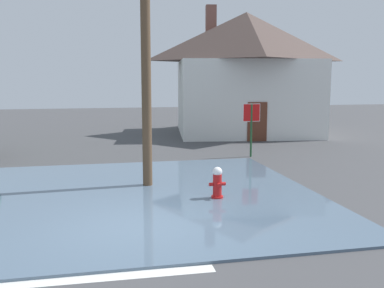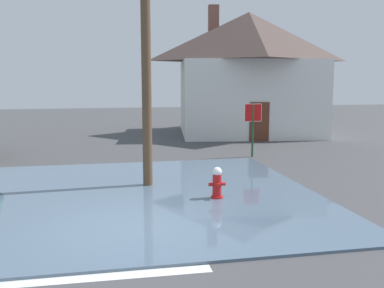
{
  "view_description": "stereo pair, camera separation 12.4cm",
  "coord_description": "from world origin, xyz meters",
  "views": [
    {
      "loc": [
        -0.8,
        -9.16,
        3.19
      ],
      "look_at": [
        1.78,
        2.89,
        1.37
      ],
      "focal_mm": 41.64,
      "sensor_mm": 36.0,
      "label": 1
    },
    {
      "loc": [
        -0.68,
        -9.19,
        3.19
      ],
      "look_at": [
        1.78,
        2.89,
        1.37
      ],
      "focal_mm": 41.64,
      "sensor_mm": 36.0,
      "label": 2
    }
  ],
  "objects": [
    {
      "name": "ground_plane",
      "position": [
        0.0,
        0.0,
        -0.05
      ],
      "size": [
        80.0,
        80.0,
        0.1
      ],
      "primitive_type": "cube",
      "color": "#424244"
    },
    {
      "name": "flood_puddle",
      "position": [
        0.38,
        2.64,
        0.03
      ],
      "size": [
        9.4,
        9.44,
        0.06
      ],
      "primitive_type": "cube",
      "color": "#4C6075",
      "rests_on": "ground"
    },
    {
      "name": "lane_stop_bar",
      "position": [
        -0.98,
        -2.22,
        0.0
      ],
      "size": [
        4.09,
        0.36,
        0.01
      ],
      "primitive_type": "cube",
      "rotation": [
        0.0,
        0.0,
        -0.02
      ],
      "color": "silver",
      "rests_on": "ground"
    },
    {
      "name": "fire_hydrant",
      "position": [
        2.25,
        1.88,
        0.44
      ],
      "size": [
        0.45,
        0.38,
        0.89
      ],
      "color": "red",
      "rests_on": "ground"
    },
    {
      "name": "stop_sign_far",
      "position": [
        5.33,
        7.94,
        1.55
      ],
      "size": [
        0.73,
        0.08,
        2.18
      ],
      "color": "#1E4C28",
      "rests_on": "ground"
    },
    {
      "name": "house",
      "position": [
        7.63,
        15.53,
        3.58
      ],
      "size": [
        9.07,
        8.33,
        7.43
      ],
      "color": "silver",
      "rests_on": "ground"
    },
    {
      "name": "utility_pole",
      "position": [
        0.61,
        3.7,
        4.01
      ],
      "size": [
        1.6,
        0.28,
        7.67
      ],
      "color": "brown",
      "rests_on": "ground"
    }
  ]
}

